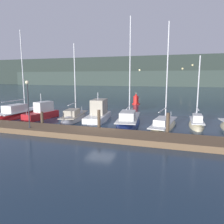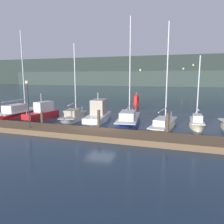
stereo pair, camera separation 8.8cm
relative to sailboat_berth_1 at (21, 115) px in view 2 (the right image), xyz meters
The scene contains 15 objects.
ground_plane 12.72m from the sailboat_berth_1, 17.66° to the right, with size 400.00×400.00×0.00m, color #1E3347.
dock 13.48m from the sailboat_berth_1, 25.95° to the right, with size 32.48×2.80×0.45m, color brown.
mooring_pile_1 7.53m from the sailboat_berth_1, 34.48° to the right, with size 0.28×0.28×1.48m, color #4C3D2D.
mooring_pile_2 12.87m from the sailboat_berth_1, 19.32° to the right, with size 0.28×0.28×1.96m, color #4C3D2D.
mooring_pile_3 18.57m from the sailboat_berth_1, 13.25° to the right, with size 0.28×0.28×2.00m, color #4C3D2D.
sailboat_berth_1 is the anchor object (origin of this frame).
motorboat_berth_2 3.42m from the sailboat_berth_1, ahead, with size 2.54×5.13×3.37m.
sailboat_berth_3 7.25m from the sailboat_berth_1, ahead, with size 3.38×7.41×9.40m.
motorboat_berth_4 10.16m from the sailboat_berth_1, ahead, with size 2.82×6.23×3.79m.
sailboat_berth_5 13.82m from the sailboat_berth_1, ahead, with size 3.41×8.47×11.53m.
sailboat_berth_6 17.49m from the sailboat_berth_1, ahead, with size 2.73×8.18×10.58m.
sailboat_berth_7 20.54m from the sailboat_berth_1, ahead, with size 1.49×5.07×7.57m.
channel_buoy 19.80m from the sailboat_berth_1, 55.71° to the left, with size 1.38×1.38×2.06m.
dock_lamppost 9.65m from the sailboat_berth_1, 44.92° to the right, with size 0.32×0.32×4.09m.
hillside_backdrop 107.89m from the sailboat_berth_1, 85.40° to the left, with size 240.00×23.00×16.51m.
Camera 2 is at (7.07, -18.06, 4.81)m, focal length 35.00 mm.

